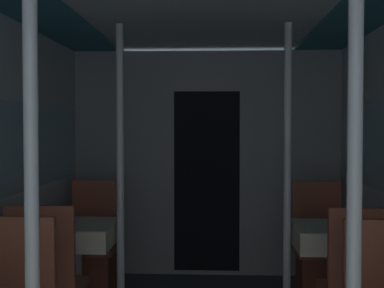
# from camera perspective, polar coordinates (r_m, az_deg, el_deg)

# --- Properties ---
(bulkhead_far) EXTENTS (2.60, 0.09, 2.19)m
(bulkhead_far) POSITION_cam_1_polar(r_m,az_deg,el_deg) (5.26, 1.60, -2.11)
(bulkhead_far) COLOR gray
(bulkhead_far) RESTS_ON ground_plane
(support_pole_left_0) EXTENTS (0.06, 0.06, 2.19)m
(support_pole_left_0) POSITION_cam_1_polar(r_m,az_deg,el_deg) (2.12, -16.71, -8.06)
(support_pole_left_0) COLOR silver
(support_pole_left_0) RESTS_ON ground_plane
(dining_table_left_1) EXTENTS (0.60, 0.60, 0.75)m
(dining_table_left_1) POSITION_cam_1_polar(r_m,az_deg,el_deg) (4.05, -12.53, -10.07)
(dining_table_left_1) COLOR #4C4C51
(dining_table_left_1) RESTS_ON ground_plane
(chair_left_far_1) EXTENTS (0.42, 0.42, 0.99)m
(chair_left_far_1) POSITION_cam_1_polar(r_m,az_deg,el_deg) (4.66, -10.61, -12.49)
(chair_left_far_1) COLOR brown
(chair_left_far_1) RESTS_ON ground_plane
(support_pole_left_1) EXTENTS (0.06, 0.06, 2.19)m
(support_pole_left_1) POSITION_cam_1_polar(r_m,az_deg,el_deg) (3.90, -7.66, -3.46)
(support_pole_left_1) COLOR silver
(support_pole_left_1) RESTS_ON ground_plane
(support_pole_right_0) EXTENTS (0.06, 0.06, 2.19)m
(support_pole_right_0) POSITION_cam_1_polar(r_m,az_deg,el_deg) (2.07, 16.89, -8.33)
(support_pole_right_0) COLOR silver
(support_pole_right_0) RESTS_ON ground_plane
(dining_table_right_1) EXTENTS (0.60, 0.60, 0.75)m
(dining_table_right_1) POSITION_cam_1_polar(r_m,az_deg,el_deg) (4.00, 15.09, -10.23)
(dining_table_right_1) COLOR #4C4C51
(dining_table_right_1) RESTS_ON ground_plane
(chair_right_far_1) EXTENTS (0.42, 0.42, 0.99)m
(chair_right_far_1) POSITION_cam_1_polar(r_m,az_deg,el_deg) (4.62, 13.49, -12.64)
(chair_right_far_1) COLOR brown
(chair_right_far_1) RESTS_ON ground_plane
(support_pole_right_1) EXTENTS (0.06, 0.06, 2.19)m
(support_pole_right_1) POSITION_cam_1_polar(r_m,az_deg,el_deg) (3.87, 10.14, -3.51)
(support_pole_right_1) COLOR silver
(support_pole_right_1) RESTS_ON ground_plane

